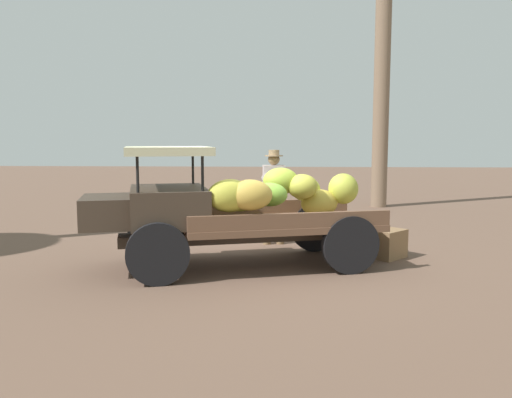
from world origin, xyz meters
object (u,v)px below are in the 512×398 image
Objects in this scene: wooden_crate at (388,244)px; truck at (228,208)px; farmer at (274,191)px; loose_banana_bunch at (294,227)px.

truck is at bearing 16.42° from wooden_crate.
farmer is 2.35m from wooden_crate.
farmer is at bearing -28.45° from wooden_crate.
wooden_crate is 2.60m from loose_banana_bunch.
truck is 8.06× the size of loose_banana_bunch.
truck is 2.61× the size of farmer.
loose_banana_bunch is at bearing -126.90° from truck.
truck reaches higher than wooden_crate.
truck is 8.21× the size of wooden_crate.
farmer is at bearing 68.32° from loose_banana_bunch.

